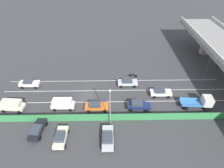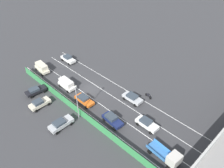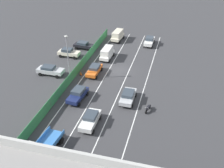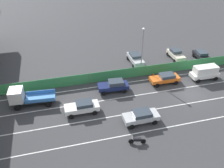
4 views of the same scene
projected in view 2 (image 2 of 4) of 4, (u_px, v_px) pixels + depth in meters
ground_plane at (91, 90)px, 53.27m from camera, size 300.00×300.00×0.00m
lane_line_left_edge at (128, 91)px, 52.80m from camera, size 0.14×48.43×0.01m
lane_line_mid_left at (116, 99)px, 50.78m from camera, size 0.14×48.43×0.01m
lane_line_mid_right at (104, 107)px, 48.75m from camera, size 0.14×48.43×0.01m
lane_line_right_edge at (91, 116)px, 46.73m from camera, size 0.14×48.43×0.01m
green_fence at (85, 116)px, 45.46m from camera, size 0.10×44.53×1.69m
car_sedan_silver at (132, 98)px, 49.66m from camera, size 2.07×4.35×1.57m
car_taxi_orange at (84, 100)px, 49.23m from camera, size 1.98×4.50×1.51m
car_hatchback_white at (68, 59)px, 61.98m from camera, size 2.01×4.41×1.76m
car_sedan_white at (147, 123)px, 43.88m from camera, size 2.00×4.40×1.60m
car_van_cream at (42, 67)px, 58.16m from camera, size 2.30×4.58×2.22m
car_sedan_navy at (112, 119)px, 44.67m from camera, size 2.27×4.52×1.68m
car_van_white at (67, 84)px, 52.91m from camera, size 2.06×4.46×2.21m
flatbed_truck_blue at (169, 157)px, 37.62m from camera, size 2.71×5.91×2.52m
motorcycle at (148, 96)px, 50.84m from camera, size 0.72×1.92×0.93m
parked_sedan_dark at (36, 90)px, 51.62m from camera, size 4.58×2.30×1.53m
parked_sedan_cream at (39, 103)px, 48.24m from camera, size 4.25×2.03×1.67m
parked_wagon_silver at (61, 124)px, 43.81m from camera, size 4.64×2.05×1.62m
street_lamp at (77, 99)px, 43.47m from camera, size 0.60×0.36×7.76m
traffic_cone at (79, 109)px, 47.79m from camera, size 0.47×0.47×0.68m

